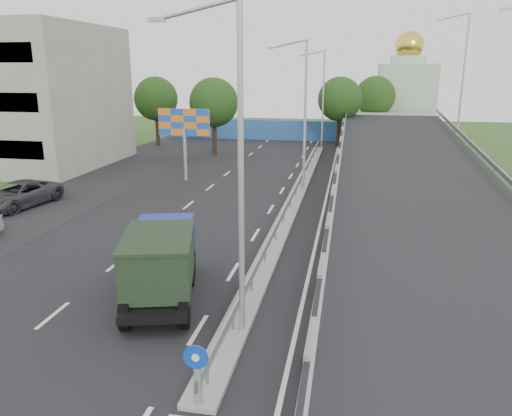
% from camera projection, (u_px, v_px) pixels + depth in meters
% --- Properties ---
extents(road_surface, '(26.00, 90.00, 0.04)m').
position_uv_depth(road_surface, '(239.00, 213.00, 30.07)').
color(road_surface, black).
rests_on(road_surface, ground).
extents(parking_strip, '(8.00, 90.00, 0.05)m').
position_uv_depth(parking_strip, '(44.00, 202.00, 32.43)').
color(parking_strip, black).
rests_on(parking_strip, ground).
extents(median, '(1.00, 44.00, 0.20)m').
position_uv_depth(median, '(296.00, 197.00, 33.29)').
color(median, gray).
rests_on(median, ground).
extents(overpass_ramp, '(10.00, 50.00, 3.50)m').
position_uv_depth(overpass_ramp, '(414.00, 177.00, 31.48)').
color(overpass_ramp, gray).
rests_on(overpass_ramp, ground).
extents(median_guardrail, '(0.09, 44.00, 0.71)m').
position_uv_depth(median_guardrail, '(296.00, 188.00, 33.11)').
color(median_guardrail, gray).
rests_on(median_guardrail, median).
extents(sign_bollard, '(0.64, 0.23, 1.67)m').
position_uv_depth(sign_bollard, '(197.00, 374.00, 12.39)').
color(sign_bollard, black).
rests_on(sign_bollard, median).
extents(lamp_post_near, '(2.74, 0.18, 10.08)m').
position_uv_depth(lamp_post_near, '(235.00, 158.00, 14.70)').
color(lamp_post_near, '#B2B5B7').
rests_on(lamp_post_near, median).
extents(lamp_post_mid, '(2.74, 0.18, 10.08)m').
position_uv_depth(lamp_post_mid, '(302.00, 108.00, 33.62)').
color(lamp_post_mid, '#B2B5B7').
rests_on(lamp_post_mid, median).
extents(lamp_post_far, '(2.74, 0.18, 10.08)m').
position_uv_depth(lamp_post_far, '(321.00, 94.00, 52.54)').
color(lamp_post_far, '#B2B5B7').
rests_on(lamp_post_far, median).
extents(blue_wall, '(30.00, 0.50, 2.40)m').
position_uv_depth(blue_wall, '(289.00, 131.00, 60.20)').
color(blue_wall, '#2A5B9A').
rests_on(blue_wall, ground).
extents(church, '(7.00, 7.00, 13.80)m').
position_uv_depth(church, '(406.00, 94.00, 64.12)').
color(church, '#B2CCAD').
rests_on(church, ground).
extents(billboard, '(4.00, 0.24, 5.50)m').
position_uv_depth(billboard, '(184.00, 126.00, 37.61)').
color(billboard, '#B2B5B7').
rests_on(billboard, ground).
extents(tree_left_mid, '(4.80, 4.80, 7.60)m').
position_uv_depth(tree_left_mid, '(214.00, 103.00, 48.87)').
color(tree_left_mid, black).
rests_on(tree_left_mid, ground).
extents(tree_median_far, '(4.80, 4.80, 7.60)m').
position_uv_depth(tree_median_far, '(340.00, 99.00, 54.26)').
color(tree_median_far, black).
rests_on(tree_median_far, ground).
extents(tree_left_far, '(4.80, 4.80, 7.60)m').
position_uv_depth(tree_left_far, '(156.00, 99.00, 55.06)').
color(tree_left_far, black).
rests_on(tree_left_far, ground).
extents(tree_ramp_far, '(4.80, 4.80, 7.60)m').
position_uv_depth(tree_ramp_far, '(375.00, 96.00, 60.16)').
color(tree_ramp_far, black).
rests_on(tree_ramp_far, ground).
extents(dump_truck, '(3.77, 6.54, 2.72)m').
position_uv_depth(dump_truck, '(161.00, 260.00, 18.57)').
color(dump_truck, black).
rests_on(dump_truck, ground).
extents(parked_car_c, '(3.54, 6.06, 1.59)m').
position_uv_depth(parked_car_c, '(18.00, 195.00, 31.11)').
color(parked_car_c, '#36383C').
rests_on(parked_car_c, ground).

